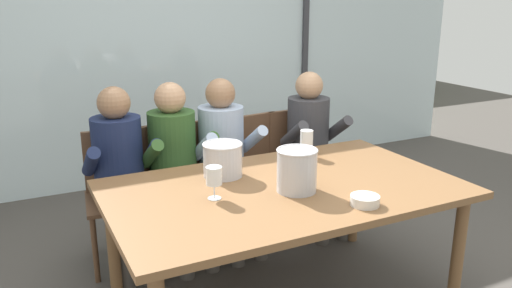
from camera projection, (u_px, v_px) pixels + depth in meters
ground at (218, 235)px, 3.88m from camera, size 14.00×14.00×0.00m
window_glass_panel at (157, 46)px, 4.75m from camera, size 7.13×0.03×2.60m
window_mullion_right at (305, 40)px, 5.42m from camera, size 0.06×0.06×2.60m
hillside_vineyard at (87, 51)px, 8.58m from camera, size 13.13×2.40×1.70m
dining_table at (284, 197)px, 2.83m from camera, size 1.93×1.16×0.74m
chair_near_curtain at (119, 186)px, 3.42m from camera, size 0.49×0.49×0.89m
chair_left_of_center at (170, 178)px, 3.58m from camera, size 0.49×0.49×0.89m
chair_center at (219, 171)px, 3.72m from camera, size 0.47×0.47×0.89m
chair_right_of_center at (260, 165)px, 3.86m from camera, size 0.50×0.50×0.89m
chair_near_window_right at (298, 158)px, 4.03m from camera, size 0.45×0.45×0.89m
person_navy_polo at (121, 168)px, 3.26m from camera, size 0.47×0.61×1.21m
person_olive_shirt at (177, 160)px, 3.42m from camera, size 0.48×0.63×1.21m
person_pale_blue_shirt at (226, 153)px, 3.57m from camera, size 0.48×0.62×1.21m
person_charcoal_jacket at (313, 140)px, 3.87m from camera, size 0.47×0.62×1.21m
ice_bucket_primary at (223, 159)px, 2.94m from camera, size 0.23×0.23×0.20m
ice_bucket_secondary at (297, 170)px, 2.71m from camera, size 0.22×0.22×0.23m
tasting_bowl at (365, 200)px, 2.55m from camera, size 0.15×0.15×0.05m
wine_glass_by_left_taster at (307, 138)px, 3.30m from camera, size 0.08×0.08×0.17m
wine_glass_near_bucket at (214, 177)px, 2.61m from camera, size 0.08×0.08×0.17m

